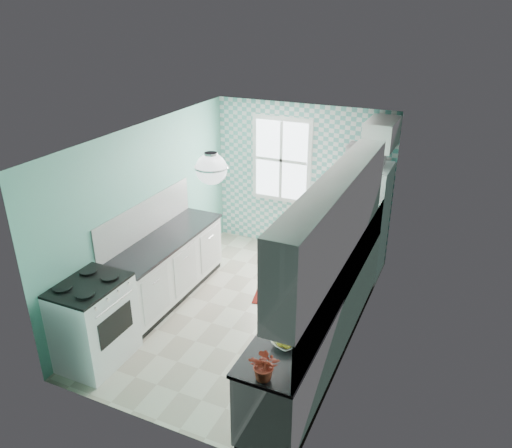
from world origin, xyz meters
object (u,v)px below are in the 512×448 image
at_px(sink, 342,257).
at_px(potted_plant, 265,365).
at_px(fridge, 360,220).
at_px(microwave, 366,155).
at_px(fruit_bowl, 285,343).
at_px(ceiling_light, 211,169).
at_px(stove, 93,321).

relative_size(sink, potted_plant, 1.73).
bearing_deg(potted_plant, fridge, 91.33).
height_order(fridge, microwave, microwave).
relative_size(fruit_bowl, microwave, 0.47).
bearing_deg(fruit_bowl, fridge, 91.53).
xyz_separation_m(ceiling_light, fruit_bowl, (1.20, -0.80, -1.35)).
height_order(ceiling_light, microwave, ceiling_light).
distance_m(ceiling_light, fruit_bowl, 1.98).
bearing_deg(fridge, sink, -86.53).
bearing_deg(fruit_bowl, potted_plant, -90.00).
relative_size(ceiling_light, fridge, 0.20).
relative_size(ceiling_light, stove, 0.34).
bearing_deg(fridge, stove, -124.57).
xyz_separation_m(stove, potted_plant, (2.40, -0.47, 0.55)).
distance_m(fruit_bowl, microwave, 3.51).
bearing_deg(potted_plant, fruit_bowl, 90.00).
xyz_separation_m(ceiling_light, stove, (-1.20, -0.83, -1.78)).
xyz_separation_m(stove, sink, (2.40, 2.02, 0.39)).
bearing_deg(microwave, ceiling_light, 66.15).
height_order(fruit_bowl, potted_plant, potted_plant).
bearing_deg(sink, fruit_bowl, -89.36).
height_order(fridge, potted_plant, fridge).
xyz_separation_m(sink, microwave, (-0.09, 1.38, 0.98)).
bearing_deg(potted_plant, sink, 89.91).
xyz_separation_m(fridge, stove, (-2.31, -3.41, -0.34)).
bearing_deg(sink, stove, -139.15).
bearing_deg(ceiling_light, potted_plant, -47.24).
xyz_separation_m(ceiling_light, microwave, (1.11, 2.58, -0.41)).
bearing_deg(potted_plant, stove, 168.86).
distance_m(sink, microwave, 1.70).
xyz_separation_m(sink, fruit_bowl, (-0.00, -2.00, 0.04)).
bearing_deg(ceiling_light, fridge, 66.72).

